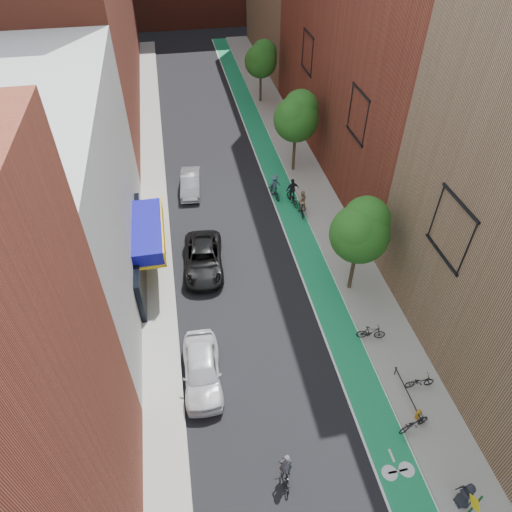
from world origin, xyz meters
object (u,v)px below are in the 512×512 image
cyclist_lead (286,471)px  cyclist_lane_mid (292,195)px  cyclist_lane_far (274,188)px  fire_hydrant (418,414)px  parked_car_silver (191,183)px  cyclist_lane_near (302,205)px  parked_car_black (203,259)px  pedestrian (466,495)px  parked_car_white (202,370)px

cyclist_lead → cyclist_lane_mid: 20.48m
cyclist_lane_far → fire_hydrant: cyclist_lane_far is taller
parked_car_silver → cyclist_lane_mid: (7.44, -3.14, 0.10)m
parked_car_silver → cyclist_lane_near: bearing=-24.5°
parked_car_black → cyclist_lane_near: bearing=34.9°
cyclist_lane_mid → pedestrian: size_ratio=1.31×
parked_car_black → fire_hydrant: bearing=-49.6°
cyclist_lane_far → parked_car_white: bearing=51.7°
parked_car_black → pedestrian: (8.93, -16.33, 0.22)m
fire_hydrant → cyclist_lead: bearing=-167.9°
parked_car_white → pedestrian: (9.87, -8.01, 0.15)m
cyclist_lane_near → pedestrian: bearing=98.5°
parked_car_white → cyclist_lane_near: bearing=58.1°
cyclist_lane_near → cyclist_lane_mid: cyclist_lane_mid is taller
cyclist_lead → fire_hydrant: (6.80, 1.46, -0.15)m
cyclist_lane_far → pedestrian: cyclist_lane_far is taller
parked_car_silver → cyclist_lane_far: bearing=-12.5°
cyclist_lane_near → cyclist_lane_far: size_ratio=1.02×
cyclist_lane_mid → fire_hydrant: (1.49, -18.32, -0.29)m
parked_car_black → parked_car_silver: size_ratio=1.26×
cyclist_lead → cyclist_lane_mid: size_ratio=0.91×
cyclist_lane_far → fire_hydrant: 19.56m
cyclist_lead → parked_car_white: bearing=-57.5°
parked_car_white → fire_hydrant: 10.63m
cyclist_lead → pedestrian: size_ratio=1.20×
cyclist_lane_near → pedestrian: cyclist_lane_near is taller
cyclist_lead → fire_hydrant: cyclist_lead is taller
parked_car_white → cyclist_lead: (2.99, -5.60, -0.15)m
cyclist_lead → fire_hydrant: 6.96m
parked_car_white → parked_car_black: size_ratio=0.89×
parked_car_white → cyclist_lane_near: (8.63, 12.76, 0.01)m
parked_car_silver → parked_car_white: bearing=-86.9°
cyclist_lead → cyclist_lane_far: cyclist_lane_far is taller
parked_car_black → cyclist_lead: cyclist_lead is taller
cyclist_lane_near → cyclist_lane_far: 2.90m
cyclist_lead → pedestrian: cyclist_lead is taller
parked_car_white → parked_car_silver: bearing=89.3°
pedestrian → cyclist_lane_far: bearing=-179.7°
cyclist_lane_near → parked_car_black: bearing=35.1°
parked_car_white → cyclist_lead: cyclist_lead is taller
parked_car_black → pedestrian: size_ratio=3.29×
parked_car_silver → cyclist_lane_far: size_ratio=2.17×
cyclist_lane_mid → cyclist_lane_far: bearing=-53.5°
cyclist_lane_mid → parked_car_silver: bearing=-34.1°
parked_car_silver → cyclist_lane_far: (6.27, -2.08, 0.15)m
parked_car_black → parked_car_silver: bearing=95.4°
parked_car_white → pedestrian: 12.71m
parked_car_silver → cyclist_lane_near: size_ratio=2.13×
cyclist_lane_mid → parked_car_white: bearing=48.5°
cyclist_lane_mid → cyclist_lead: bearing=63.8°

